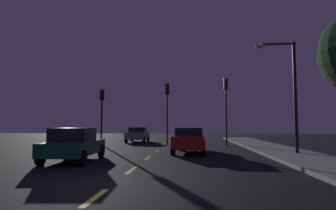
{
  "coord_description": "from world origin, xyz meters",
  "views": [
    {
      "loc": [
        2.16,
        -7.41,
        1.63
      ],
      "look_at": [
        0.42,
        13.56,
        3.15
      ],
      "focal_mm": 29.75,
      "sensor_mm": 36.0,
      "label": 1
    }
  ],
  "objects_px": {
    "traffic_signal_left": "(102,106)",
    "traffic_signal_center": "(167,102)",
    "car_stopped_ahead": "(190,140)",
    "car_oncoming_far": "(138,134)",
    "car_adjacent_lane": "(74,144)",
    "street_lamp_right": "(288,85)",
    "traffic_signal_right": "(226,99)"
  },
  "relations": [
    {
      "from": "car_stopped_ahead",
      "to": "car_adjacent_lane",
      "type": "bearing_deg",
      "value": -140.14
    },
    {
      "from": "car_adjacent_lane",
      "to": "car_oncoming_far",
      "type": "relative_size",
      "value": 1.08
    },
    {
      "from": "traffic_signal_center",
      "to": "car_adjacent_lane",
      "type": "relative_size",
      "value": 1.21
    },
    {
      "from": "traffic_signal_left",
      "to": "street_lamp_right",
      "type": "relative_size",
      "value": 0.74
    },
    {
      "from": "traffic_signal_center",
      "to": "car_oncoming_far",
      "type": "xyz_separation_m",
      "value": [
        -3.21,
        3.98,
        -2.81
      ]
    },
    {
      "from": "traffic_signal_left",
      "to": "traffic_signal_center",
      "type": "height_order",
      "value": "traffic_signal_center"
    },
    {
      "from": "traffic_signal_left",
      "to": "car_adjacent_lane",
      "type": "height_order",
      "value": "traffic_signal_left"
    },
    {
      "from": "traffic_signal_left",
      "to": "car_oncoming_far",
      "type": "xyz_separation_m",
      "value": [
        2.3,
        3.98,
        -2.51
      ]
    },
    {
      "from": "car_stopped_ahead",
      "to": "car_oncoming_far",
      "type": "distance_m",
      "value": 11.14
    },
    {
      "from": "car_stopped_ahead",
      "to": "car_adjacent_lane",
      "type": "xyz_separation_m",
      "value": [
        -5.23,
        -4.37,
        -0.01
      ]
    },
    {
      "from": "traffic_signal_center",
      "to": "street_lamp_right",
      "type": "height_order",
      "value": "street_lamp_right"
    },
    {
      "from": "traffic_signal_right",
      "to": "car_adjacent_lane",
      "type": "xyz_separation_m",
      "value": [
        -8.15,
        -10.31,
        -3.02
      ]
    },
    {
      "from": "car_oncoming_far",
      "to": "street_lamp_right",
      "type": "height_order",
      "value": "street_lamp_right"
    },
    {
      "from": "traffic_signal_right",
      "to": "car_adjacent_lane",
      "type": "distance_m",
      "value": 13.48
    },
    {
      "from": "car_oncoming_far",
      "to": "traffic_signal_center",
      "type": "bearing_deg",
      "value": -51.13
    },
    {
      "from": "traffic_signal_left",
      "to": "street_lamp_right",
      "type": "xyz_separation_m",
      "value": [
        12.71,
        -7.18,
        0.58
      ]
    },
    {
      "from": "traffic_signal_left",
      "to": "traffic_signal_center",
      "type": "bearing_deg",
      "value": 0.01
    },
    {
      "from": "traffic_signal_center",
      "to": "car_oncoming_far",
      "type": "distance_m",
      "value": 5.84
    },
    {
      "from": "traffic_signal_right",
      "to": "car_stopped_ahead",
      "type": "distance_m",
      "value": 7.27
    },
    {
      "from": "street_lamp_right",
      "to": "car_stopped_ahead",
      "type": "bearing_deg",
      "value": 166.98
    },
    {
      "from": "traffic_signal_left",
      "to": "traffic_signal_center",
      "type": "xyz_separation_m",
      "value": [
        5.51,
        0.0,
        0.3
      ]
    },
    {
      "from": "car_stopped_ahead",
      "to": "car_oncoming_far",
      "type": "xyz_separation_m",
      "value": [
        -5.06,
        9.92,
        -0.03
      ]
    },
    {
      "from": "car_adjacent_lane",
      "to": "car_oncoming_far",
      "type": "xyz_separation_m",
      "value": [
        0.17,
        14.29,
        -0.02
      ]
    },
    {
      "from": "traffic_signal_right",
      "to": "street_lamp_right",
      "type": "height_order",
      "value": "street_lamp_right"
    },
    {
      "from": "car_oncoming_far",
      "to": "street_lamp_right",
      "type": "bearing_deg",
      "value": -46.99
    },
    {
      "from": "traffic_signal_right",
      "to": "car_adjacent_lane",
      "type": "height_order",
      "value": "traffic_signal_right"
    },
    {
      "from": "traffic_signal_left",
      "to": "traffic_signal_center",
      "type": "distance_m",
      "value": 5.52
    },
    {
      "from": "car_adjacent_lane",
      "to": "car_oncoming_far",
      "type": "bearing_deg",
      "value": 89.32
    },
    {
      "from": "traffic_signal_right",
      "to": "car_adjacent_lane",
      "type": "relative_size",
      "value": 1.3
    },
    {
      "from": "traffic_signal_left",
      "to": "car_adjacent_lane",
      "type": "relative_size",
      "value": 1.1
    },
    {
      "from": "traffic_signal_right",
      "to": "street_lamp_right",
      "type": "bearing_deg",
      "value": -71.27
    },
    {
      "from": "street_lamp_right",
      "to": "car_adjacent_lane",
      "type": "bearing_deg",
      "value": -163.52
    }
  ]
}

